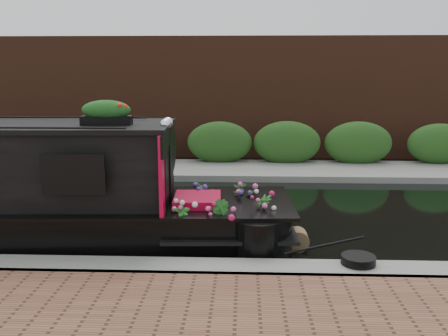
{
  "coord_description": "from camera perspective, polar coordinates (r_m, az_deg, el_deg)",
  "views": [
    {
      "loc": [
        0.92,
        -9.86,
        2.96
      ],
      "look_at": [
        0.54,
        -0.6,
        1.1
      ],
      "focal_mm": 40.0,
      "sensor_mm": 36.0,
      "label": 1
    }
  ],
  "objects": [
    {
      "name": "ground",
      "position": [
        10.34,
        -2.86,
        -5.33
      ],
      "size": [
        80.0,
        80.0,
        0.0
      ],
      "primitive_type": "plane",
      "color": "black",
      "rests_on": "ground"
    },
    {
      "name": "near_bank_coping",
      "position": [
        7.26,
        -5.26,
        -12.8
      ],
      "size": [
        40.0,
        0.6,
        0.5
      ],
      "primitive_type": "cube",
      "color": "gray",
      "rests_on": "ground"
    },
    {
      "name": "far_bank_path",
      "position": [
        14.4,
        -1.35,
        -0.54
      ],
      "size": [
        40.0,
        2.4,
        0.34
      ],
      "primitive_type": "cube",
      "color": "gray",
      "rests_on": "ground"
    },
    {
      "name": "far_hedge",
      "position": [
        15.28,
        -1.14,
        0.15
      ],
      "size": [
        40.0,
        1.1,
        2.8
      ],
      "primitive_type": "cube",
      "color": "#234D19",
      "rests_on": "ground"
    },
    {
      "name": "far_brick_wall",
      "position": [
        17.34,
        -0.72,
        1.5
      ],
      "size": [
        40.0,
        1.0,
        8.0
      ],
      "primitive_type": "cube",
      "color": "#4D281A",
      "rests_on": "ground"
    },
    {
      "name": "rope_fender",
      "position": [
        8.45,
        8.44,
        -8.06
      ],
      "size": [
        0.35,
        0.34,
        0.35
      ],
      "primitive_type": "cylinder",
      "rotation": [
        1.57,
        0.0,
        0.0
      ],
      "color": "brown",
      "rests_on": "ground"
    },
    {
      "name": "coiled_mooring_rope",
      "position": [
        7.39,
        15.1,
        -10.1
      ],
      "size": [
        0.49,
        0.49,
        0.12
      ],
      "primitive_type": "cylinder",
      "color": "black",
      "rests_on": "near_bank_coping"
    }
  ]
}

